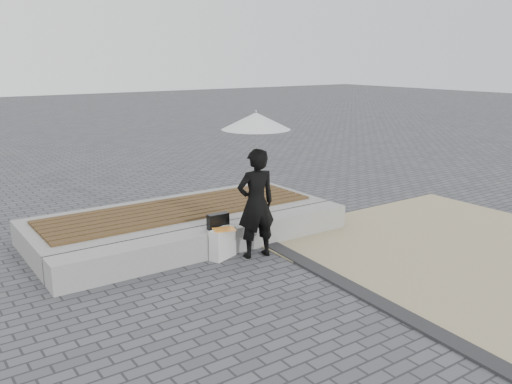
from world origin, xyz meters
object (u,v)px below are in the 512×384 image
(seating_ledge, at_px, (216,240))
(parasol, at_px, (256,121))
(canvas_tote, at_px, (223,243))
(handbag, at_px, (218,221))
(woman, at_px, (256,204))

(seating_ledge, distance_m, parasol, 1.95)
(seating_ledge, bearing_deg, canvas_tote, -98.13)
(seating_ledge, height_order, handbag, handbag)
(seating_ledge, xyz_separation_m, woman, (0.41, -0.48, 0.62))
(seating_ledge, relative_size, parasol, 3.95)
(woman, height_order, parasol, parasol)
(woman, relative_size, canvas_tote, 3.60)
(woman, bearing_deg, handbag, -37.60)
(woman, xyz_separation_m, handbag, (-0.41, 0.42, -0.31))
(seating_ledge, relative_size, woman, 3.04)
(parasol, distance_m, handbag, 1.63)
(woman, bearing_deg, parasol, -0.00)
(seating_ledge, bearing_deg, handbag, -83.56)
(woman, height_order, canvas_tote, woman)
(seating_ledge, xyz_separation_m, handbag, (0.01, -0.06, 0.32))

